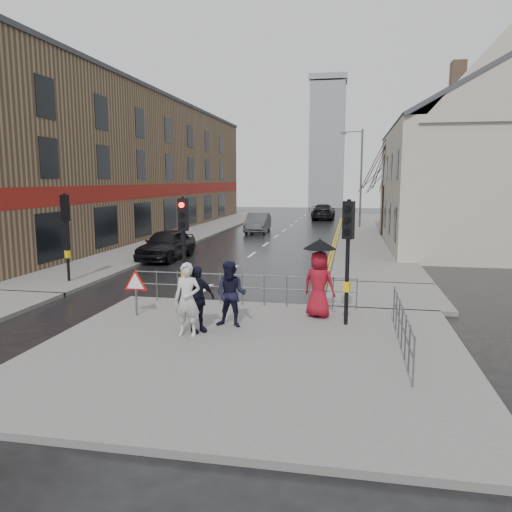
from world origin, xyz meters
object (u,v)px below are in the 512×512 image
at_px(pedestrian_with_umbrella, 319,277).
at_px(pedestrian_d, 197,299).
at_px(pedestrian_a, 187,299).
at_px(car_parked, 167,244).
at_px(pedestrian_b, 231,294).
at_px(car_mid, 258,223).

xyz_separation_m(pedestrian_with_umbrella, pedestrian_d, (-3.00, -2.05, -0.31)).
xyz_separation_m(pedestrian_a, car_parked, (-5.28, 12.38, -0.30)).
distance_m(pedestrian_a, pedestrian_b, 1.30).
bearing_deg(pedestrian_with_umbrella, pedestrian_a, -143.06).
bearing_deg(pedestrian_with_umbrella, pedestrian_d, -145.65).
relative_size(pedestrian_with_umbrella, car_mid, 0.50).
bearing_deg(pedestrian_b, car_parked, 123.24).
distance_m(pedestrian_with_umbrella, pedestrian_d, 3.65).
distance_m(car_parked, car_mid, 14.18).
height_order(pedestrian_with_umbrella, car_parked, pedestrian_with_umbrella).
height_order(pedestrian_d, car_parked, pedestrian_d).
height_order(pedestrian_b, pedestrian_with_umbrella, pedestrian_with_umbrella).
height_order(pedestrian_d, car_mid, pedestrian_d).
height_order(pedestrian_b, pedestrian_d, pedestrian_b).
bearing_deg(car_parked, pedestrian_with_umbrella, -46.67).
bearing_deg(car_parked, pedestrian_d, -62.52).
height_order(pedestrian_a, pedestrian_d, pedestrian_a).
bearing_deg(pedestrian_with_umbrella, car_parked, 130.02).
relative_size(pedestrian_with_umbrella, car_parked, 0.50).
bearing_deg(car_mid, pedestrian_b, -83.54).
xyz_separation_m(pedestrian_b, pedestrian_with_umbrella, (2.24, 1.42, 0.29)).
bearing_deg(pedestrian_d, pedestrian_a, -158.83).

